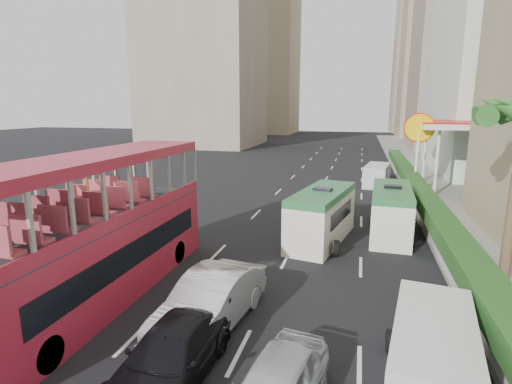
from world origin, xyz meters
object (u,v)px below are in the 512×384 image
(minibus_near, at_px, (322,216))
(double_decker_bus, at_px, (100,228))
(car_silver_lane_a, at_px, (211,325))
(van_asset, at_px, (330,213))
(shell_station, at_px, (458,157))
(car_black, at_px, (172,379))
(panel_van_far, at_px, (377,175))
(panel_van_near, at_px, (432,358))
(minibus_far, at_px, (391,212))

(minibus_near, bearing_deg, double_decker_bus, -119.47)
(car_silver_lane_a, height_order, minibus_near, minibus_near)
(car_silver_lane_a, xyz_separation_m, van_asset, (2.49, 14.33, 0.00))
(car_silver_lane_a, xyz_separation_m, shell_station, (11.64, 23.92, 2.75))
(car_black, height_order, panel_van_far, panel_van_far)
(panel_van_near, bearing_deg, car_silver_lane_a, 175.32)
(car_silver_lane_a, distance_m, minibus_near, 9.30)
(minibus_near, distance_m, panel_van_far, 16.09)
(double_decker_bus, distance_m, car_silver_lane_a, 5.13)
(double_decker_bus, distance_m, panel_van_far, 25.80)
(minibus_near, distance_m, minibus_far, 3.87)
(double_decker_bus, bearing_deg, panel_van_near, -12.72)
(double_decker_bus, bearing_deg, car_black, -39.00)
(car_silver_lane_a, relative_size, panel_van_near, 1.13)
(double_decker_bus, relative_size, car_silver_lane_a, 2.20)
(car_black, bearing_deg, minibus_far, 67.90)
(panel_van_near, relative_size, shell_station, 0.55)
(car_silver_lane_a, distance_m, shell_station, 26.74)
(van_asset, xyz_separation_m, shell_station, (9.14, 9.59, 2.75))
(car_black, bearing_deg, shell_station, 68.07)
(van_asset, distance_m, panel_van_near, 16.17)
(double_decker_bus, xyz_separation_m, minibus_near, (6.85, 7.95, -1.24))
(van_asset, bearing_deg, panel_van_far, 63.14)
(double_decker_bus, height_order, van_asset, double_decker_bus)
(minibus_near, distance_m, shell_station, 17.67)
(panel_van_far, bearing_deg, double_decker_bus, -104.06)
(double_decker_bus, height_order, shell_station, shell_station)
(car_silver_lane_a, distance_m, van_asset, 14.54)
(van_asset, relative_size, minibus_near, 0.79)
(minibus_near, height_order, shell_station, shell_station)
(car_silver_lane_a, height_order, minibus_far, minibus_far)
(car_silver_lane_a, relative_size, car_black, 1.08)
(van_asset, bearing_deg, car_silver_lane_a, -109.77)
(car_silver_lane_a, height_order, panel_van_near, panel_van_near)
(car_silver_lane_a, relative_size, shell_station, 0.62)
(car_black, distance_m, shell_station, 29.09)
(minibus_near, bearing_deg, van_asset, 101.19)
(panel_van_far, bearing_deg, minibus_near, -92.51)
(double_decker_bus, height_order, panel_van_near, double_decker_bus)
(minibus_near, height_order, minibus_far, minibus_near)
(minibus_far, height_order, panel_van_far, minibus_far)
(car_silver_lane_a, distance_m, panel_van_far, 25.29)
(double_decker_bus, relative_size, shell_station, 1.38)
(car_silver_lane_a, xyz_separation_m, minibus_far, (5.87, 10.74, 1.26))
(panel_van_far, bearing_deg, car_black, -93.01)
(van_asset, xyz_separation_m, panel_van_near, (3.55, -15.75, 0.88))
(minibus_near, bearing_deg, car_black, -91.23)
(car_silver_lane_a, bearing_deg, panel_van_far, 84.77)
(double_decker_bus, distance_m, minibus_near, 10.57)
(minibus_far, bearing_deg, panel_van_far, 93.60)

